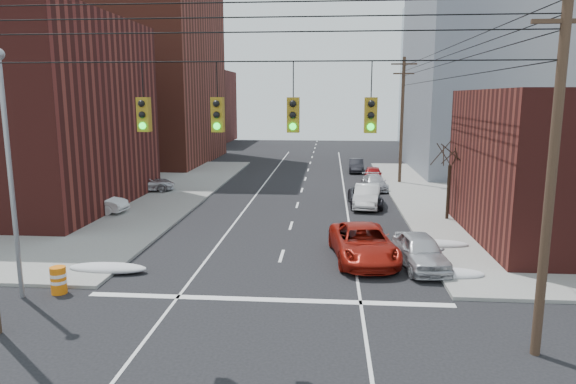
% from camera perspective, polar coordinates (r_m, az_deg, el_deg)
% --- Properties ---
extents(building_brick_tall, '(24.00, 20.00, 30.00)m').
position_cam_1_polar(building_brick_tall, '(65.76, -19.73, 16.36)').
color(building_brick_tall, maroon).
rests_on(building_brick_tall, ground).
extents(building_brick_far, '(22.00, 18.00, 12.00)m').
position_cam_1_polar(building_brick_far, '(90.38, -13.73, 9.19)').
color(building_brick_far, '#4F1B17').
rests_on(building_brick_far, ground).
extents(building_office, '(22.00, 20.00, 25.00)m').
position_cam_1_polar(building_office, '(59.42, 24.88, 14.28)').
color(building_office, gray).
rests_on(building_office, ground).
extents(building_glass, '(20.00, 18.00, 22.00)m').
position_cam_1_polar(building_glass, '(84.73, 20.01, 12.18)').
color(building_glass, gray).
rests_on(building_glass, ground).
extents(utility_pole_right, '(2.20, 0.28, 11.00)m').
position_cam_1_polar(utility_pole_right, '(16.19, 27.34, 2.87)').
color(utility_pole_right, '#473323').
rests_on(utility_pole_right, ground).
extents(utility_pole_far, '(2.20, 0.28, 11.00)m').
position_cam_1_polar(utility_pole_far, '(46.29, 12.54, 8.00)').
color(utility_pole_far, '#473323').
rests_on(utility_pole_far, ground).
extents(traffic_signals, '(17.00, 0.42, 2.02)m').
position_cam_1_polar(traffic_signals, '(14.96, -3.69, 8.81)').
color(traffic_signals, black).
rests_on(traffic_signals, ground).
extents(street_light, '(0.44, 0.44, 9.32)m').
position_cam_1_polar(street_light, '(21.46, -28.66, 3.70)').
color(street_light, gray).
rests_on(street_light, ground).
extents(bare_tree, '(2.09, 2.20, 4.93)m').
position_cam_1_polar(bare_tree, '(33.08, 17.40, 0.83)').
color(bare_tree, black).
rests_on(bare_tree, ground).
extents(snow_nw, '(3.50, 1.08, 0.42)m').
position_cam_1_polar(snow_nw, '(24.12, -19.39, -7.97)').
color(snow_nw, silver).
rests_on(snow_nw, ground).
extents(snow_ne, '(3.00, 1.08, 0.42)m').
position_cam_1_polar(snow_ne, '(23.15, 17.44, -8.63)').
color(snow_ne, silver).
rests_on(snow_ne, ground).
extents(snow_east_far, '(4.00, 1.08, 0.42)m').
position_cam_1_polar(snow_east_far, '(27.35, 15.40, -5.57)').
color(snow_east_far, silver).
rests_on(snow_east_far, ground).
extents(red_pickup, '(3.39, 6.16, 1.63)m').
position_cam_1_polar(red_pickup, '(24.57, 8.34, -5.65)').
color(red_pickup, maroon).
rests_on(red_pickup, ground).
extents(parked_car_a, '(2.38, 4.71, 1.54)m').
position_cam_1_polar(parked_car_a, '(24.04, 14.48, -6.36)').
color(parked_car_a, silver).
rests_on(parked_car_a, ground).
extents(parked_car_b, '(2.21, 4.89, 1.56)m').
position_cam_1_polar(parked_car_b, '(36.29, 8.74, -0.47)').
color(parked_car_b, silver).
rests_on(parked_car_b, ground).
extents(parked_car_c, '(2.33, 4.84, 1.33)m').
position_cam_1_polar(parked_car_c, '(36.59, 8.57, -0.55)').
color(parked_car_c, black).
rests_on(parked_car_c, ground).
extents(parked_car_d, '(2.13, 4.39, 1.23)m').
position_cam_1_polar(parked_car_d, '(43.26, 9.60, 1.05)').
color(parked_car_d, '#B3B3B8').
rests_on(parked_car_d, ground).
extents(parked_car_e, '(1.89, 4.09, 1.36)m').
position_cam_1_polar(parked_car_e, '(47.36, 9.42, 1.95)').
color(parked_car_e, maroon).
rests_on(parked_car_e, ground).
extents(parked_car_f, '(1.52, 4.16, 1.36)m').
position_cam_1_polar(parked_car_f, '(53.26, 7.57, 2.94)').
color(parked_car_f, black).
rests_on(parked_car_f, ground).
extents(lot_car_a, '(4.27, 1.80, 1.37)m').
position_cam_1_polar(lot_car_a, '(35.83, -20.65, -1.07)').
color(lot_car_a, silver).
rests_on(lot_car_a, sidewalk_nw).
extents(lot_car_b, '(4.84, 3.14, 1.24)m').
position_cam_1_polar(lot_car_b, '(42.85, -15.46, 0.94)').
color(lot_car_b, silver).
rests_on(lot_car_b, sidewalk_nw).
extents(lot_car_c, '(5.11, 2.28, 1.46)m').
position_cam_1_polar(lot_car_c, '(39.26, -29.11, -0.71)').
color(lot_car_c, black).
rests_on(lot_car_c, sidewalk_nw).
extents(lot_car_d, '(4.08, 2.02, 1.34)m').
position_cam_1_polar(lot_car_d, '(48.68, -22.51, 1.68)').
color(lot_car_d, '#A09FA4').
rests_on(lot_car_d, sidewalk_nw).
extents(construction_barrel, '(0.79, 0.79, 1.08)m').
position_cam_1_polar(construction_barrel, '(22.28, -24.14, -8.89)').
color(construction_barrel, orange).
rests_on(construction_barrel, ground).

